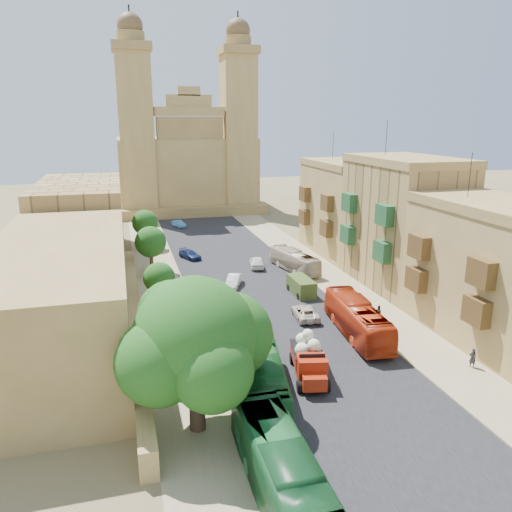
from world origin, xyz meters
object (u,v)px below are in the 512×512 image
street_tree_d (145,223)px  bus_cream_east (294,261)px  bus_green_north (262,376)px  car_cream (305,312)px  car_blue_a (262,333)px  car_white_a (234,281)px  car_blue_b (179,224)px  olive_pickup (301,286)px  pedestrian_c (379,313)px  street_tree_c (151,242)px  street_tree_b (159,278)px  bus_red_east (357,319)px  bus_green_south (282,472)px  car_dkblue (190,255)px  car_white_b (257,262)px  ficus_tree (196,343)px  church (186,161)px  red_truck (309,358)px  pedestrian_a (473,358)px  street_tree_a (173,325)px

street_tree_d → bus_cream_east: 22.78m
bus_green_north → car_cream: (7.37, 11.70, -0.88)m
car_blue_a → car_white_a: size_ratio=0.93×
car_blue_b → olive_pickup: bearing=-98.7°
pedestrian_c → bus_cream_east: bearing=-169.7°
street_tree_c → car_blue_a: size_ratio=1.65×
olive_pickup → car_white_a: (-6.17, 4.43, -0.24)m
street_tree_b → bus_red_east: bearing=-34.1°
street_tree_d → bus_red_east: size_ratio=0.52×
bus_cream_east → car_cream: bus_cream_east is taller
bus_green_south → car_dkblue: 43.79m
bus_green_north → car_blue_a: 8.69m
bus_green_north → car_white_b: bus_green_north is taller
ficus_tree → pedestrian_c: size_ratio=5.91×
church → car_blue_b: (-3.89, -17.17, -8.97)m
street_tree_d → pedestrian_c: bearing=-60.1°
red_truck → olive_pickup: 17.23m
olive_pickup → street_tree_d: bearing=121.4°
bus_green_north → bus_cream_east: bus_green_north is taller
street_tree_c → bus_red_east: size_ratio=0.53×
street_tree_d → car_blue_a: size_ratio=1.61×
bus_red_east → car_white_a: (-7.15, 15.25, -0.86)m
street_tree_d → bus_green_north: street_tree_d is taller
pedestrian_a → bus_green_north: bearing=7.7°
olive_pickup → car_white_b: olive_pickup is taller
olive_pickup → pedestrian_c: 9.63m
bus_green_south → car_blue_b: bus_green_south is taller
street_tree_d → pedestrian_a: bearing=-63.3°
street_tree_d → car_blue_b: 15.09m
car_blue_b → red_truck: bearing=-108.3°
street_tree_d → bus_red_east: street_tree_d is taller
ficus_tree → car_white_a: (7.67, 24.83, -4.87)m
bus_cream_east → car_blue_a: bus_cream_east is taller
street_tree_a → ficus_tree: bearing=-85.8°
church → bus_green_north: bearing=-93.9°
street_tree_a → car_cream: bearing=26.2°
ficus_tree → bus_red_east: 18.09m
church → olive_pickup: size_ratio=8.64×
red_truck → bus_red_east: 8.46m
ficus_tree → bus_green_north: (4.55, 2.45, -4.02)m
olive_pickup → car_white_a: 7.60m
church → pedestrian_c: (8.56, -62.91, -8.73)m
church → red_truck: size_ratio=6.27×
olive_pickup → bus_green_north: bus_green_north is taller
olive_pickup → bus_green_south: bearing=-111.9°
church → bus_red_east: 65.75m
street_tree_a → car_blue_a: (7.45, 2.78, -2.68)m
olive_pickup → car_blue_b: 37.96m
bus_green_south → pedestrian_c: 23.79m
street_tree_d → car_dkblue: size_ratio=1.43×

